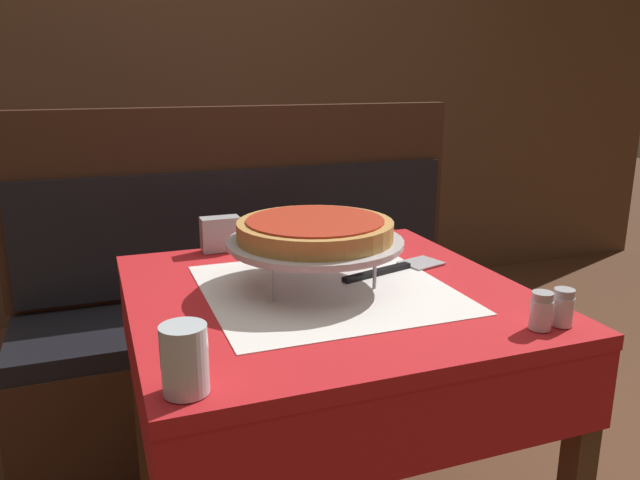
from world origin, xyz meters
name	(u,v)px	position (x,y,z in m)	size (l,w,h in m)	color
dining_table_front	(326,336)	(0.00, 0.00, 0.64)	(0.83, 0.83, 0.76)	red
dining_table_rear	(239,201)	(0.16, 1.52, 0.65)	(0.66, 0.66, 0.75)	red
booth_bench	(257,335)	(0.03, 0.76, 0.33)	(1.58, 0.46, 1.10)	#3D2316
back_wall_panel	(180,74)	(0.00, 2.01, 1.20)	(6.00, 0.04, 2.40)	brown
pizza_pan_stand	(315,244)	(-0.02, 0.03, 0.85)	(0.38, 0.38, 0.10)	#ADADB2
deep_dish_pizza	(315,229)	(-0.02, 0.03, 0.88)	(0.34, 0.34, 0.04)	#C68E47
pizza_server	(395,269)	(0.20, 0.06, 0.76)	(0.29, 0.13, 0.01)	#BCBCC1
water_glass_near	(185,359)	(-0.36, -0.35, 0.81)	(0.07, 0.07, 0.10)	silver
salt_shaker	(541,311)	(0.29, -0.34, 0.79)	(0.04, 0.04, 0.07)	silver
pepper_shaker	(563,307)	(0.34, -0.34, 0.79)	(0.04, 0.04, 0.07)	silver
napkin_holder	(220,234)	(-0.15, 0.37, 0.80)	(0.10, 0.05, 0.09)	#B2B2B7
condiment_caddy	(217,166)	(0.07, 1.55, 0.81)	(0.11, 0.11, 0.17)	black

